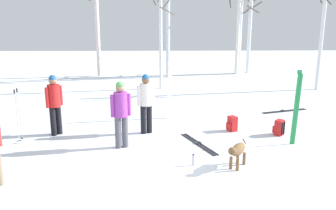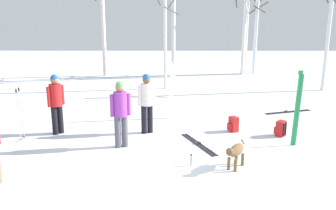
{
  "view_description": "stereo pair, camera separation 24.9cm",
  "coord_description": "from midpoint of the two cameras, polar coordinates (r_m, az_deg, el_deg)",
  "views": [
    {
      "loc": [
        0.11,
        -7.24,
        3.16
      ],
      "look_at": [
        0.31,
        1.51,
        1.0
      ],
      "focal_mm": 36.67,
      "sensor_mm": 36.0,
      "label": 1
    },
    {
      "loc": [
        0.36,
        -7.24,
        3.16
      ],
      "look_at": [
        0.31,
        1.51,
        1.0
      ],
      "focal_mm": 36.67,
      "sensor_mm": 36.0,
      "label": 2
    }
  ],
  "objects": [
    {
      "name": "person_3",
      "position": [
        9.71,
        -2.83,
        0.88
      ],
      "size": [
        0.49,
        0.34,
        1.72
      ],
      "color": "black",
      "rests_on": "ground_plane"
    },
    {
      "name": "ground_plane",
      "position": [
        7.9,
        -1.42,
        -9.7
      ],
      "size": [
        60.0,
        60.0,
        0.0
      ],
      "primitive_type": "plane",
      "color": "white"
    },
    {
      "name": "birch_tree_3",
      "position": [
        21.08,
        12.99,
        14.34
      ],
      "size": [
        1.35,
        1.34,
        6.66
      ],
      "color": "silver",
      "rests_on": "ground_plane"
    },
    {
      "name": "ski_pair_planted_1",
      "position": [
        9.34,
        21.41,
        -0.63
      ],
      "size": [
        0.19,
        0.02,
        1.96
      ],
      "color": "green",
      "rests_on": "ground_plane"
    },
    {
      "name": "birch_tree_4",
      "position": [
        21.31,
        13.38,
        14.18
      ],
      "size": [
        1.79,
        1.64,
        6.35
      ],
      "color": "silver",
      "rests_on": "ground_plane"
    },
    {
      "name": "dog",
      "position": [
        7.69,
        12.08,
        -7.59
      ],
      "size": [
        0.55,
        0.76,
        0.57
      ],
      "color": "brown",
      "rests_on": "ground_plane"
    },
    {
      "name": "water_bottle_0",
      "position": [
        7.76,
        4.81,
        -9.15
      ],
      "size": [
        0.06,
        0.06,
        0.28
      ],
      "color": "silver",
      "rests_on": "ground_plane"
    },
    {
      "name": "ski_pair_lying_1",
      "position": [
        9.09,
        5.84,
        -6.47
      ],
      "size": [
        0.84,
        1.7,
        0.05
      ],
      "color": "black",
      "rests_on": "ground_plane"
    },
    {
      "name": "ski_pair_planted_0",
      "position": [
        11.23,
        1.19,
        2.34
      ],
      "size": [
        0.17,
        0.13,
        1.85
      ],
      "color": "white",
      "rests_on": "ground_plane"
    },
    {
      "name": "ski_pair_lying_0",
      "position": [
        12.93,
        19.84,
        -1.08
      ],
      "size": [
        1.78,
        0.73,
        0.05
      ],
      "color": "black",
      "rests_on": "ground_plane"
    },
    {
      "name": "backpack_2",
      "position": [
        10.17,
        18.86,
        -3.75
      ],
      "size": [
        0.35,
        0.34,
        0.44
      ],
      "color": "red",
      "rests_on": "ground_plane"
    },
    {
      "name": "person_0",
      "position": [
        10.09,
        -17.45,
        0.75
      ],
      "size": [
        0.38,
        0.41,
        1.72
      ],
      "color": "black",
      "rests_on": "ground_plane"
    },
    {
      "name": "person_2",
      "position": [
        8.65,
        -7.08,
        -0.82
      ],
      "size": [
        0.49,
        0.34,
        1.72
      ],
      "color": "#4C4C56",
      "rests_on": "ground_plane"
    },
    {
      "name": "backpack_1",
      "position": [
        10.22,
        11.49,
        -3.18
      ],
      "size": [
        0.34,
        0.32,
        0.44
      ],
      "color": "red",
      "rests_on": "ground_plane"
    },
    {
      "name": "birch_tree_6",
      "position": [
        17.3,
        25.64,
        12.56
      ],
      "size": [
        1.45,
        1.44,
        6.16
      ],
      "color": "silver",
      "rests_on": "ground_plane"
    },
    {
      "name": "birch_tree_5",
      "position": [
        21.69,
        14.87,
        13.59
      ],
      "size": [
        1.24,
        1.57,
        6.23
      ],
      "color": "silver",
      "rests_on": "ground_plane"
    },
    {
      "name": "birch_tree_0",
      "position": [
        20.36,
        -10.58,
        15.69
      ],
      "size": [
        1.43,
        1.7,
        7.51
      ],
      "color": "silver",
      "rests_on": "ground_plane"
    },
    {
      "name": "ski_poles_0",
      "position": [
        9.87,
        -22.74,
        -1.25
      ],
      "size": [
        0.07,
        0.26,
        1.44
      ],
      "color": "#B2B2BC",
      "rests_on": "ground_plane"
    },
    {
      "name": "birch_tree_2",
      "position": [
        19.49,
        1.14,
        13.44
      ],
      "size": [
        1.18,
        1.68,
        5.53
      ],
      "color": "silver",
      "rests_on": "ground_plane"
    },
    {
      "name": "birch_tree_1",
      "position": [
        16.11,
        -0.05,
        12.63
      ],
      "size": [
        1.36,
        1.42,
        5.61
      ],
      "color": "white",
      "rests_on": "ground_plane"
    }
  ]
}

